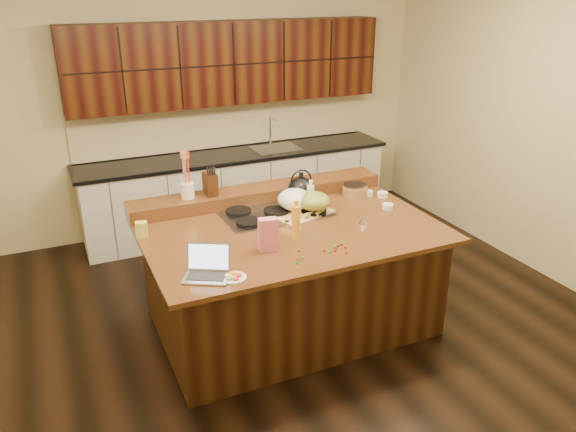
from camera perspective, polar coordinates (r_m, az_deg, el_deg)
name	(u,v)px	position (r m, az deg, el deg)	size (l,w,h in m)	color
room	(291,178)	(4.47, 0.26, 3.92)	(5.52, 5.02, 2.72)	black
island	(290,276)	(4.82, 0.25, -6.09)	(2.40, 1.60, 0.92)	black
back_ledge	(259,193)	(5.20, -2.95, 2.31)	(2.40, 0.30, 0.12)	black
cooktop	(276,213)	(4.87, -1.21, 0.33)	(0.92, 0.52, 0.05)	gray
back_counter	(235,148)	(6.66, -5.39, 6.86)	(3.70, 0.66, 2.40)	silver
kettle	(301,189)	(5.05, 1.33, 2.80)	(0.24, 0.24, 0.21)	black
green_bowl	(314,201)	(4.84, 2.65, 1.54)	(0.28, 0.28, 0.16)	olive
laptop	(207,268)	(3.90, -8.20, -5.21)	(0.38, 0.36, 0.21)	#B7B7BC
oil_bottle	(296,222)	(4.37, 0.82, -0.66)	(0.07, 0.07, 0.27)	gold
vinegar_bottle	(311,199)	(4.87, 2.30, 1.70)	(0.06, 0.06, 0.25)	silver
wooden_tray	(296,202)	(4.88, 0.81, 1.38)	(0.61, 0.52, 0.21)	tan
ramekin_a	(388,206)	(5.07, 10.10, 0.97)	(0.10, 0.10, 0.04)	white
ramekin_b	(383,194)	(5.35, 9.59, 2.17)	(0.10, 0.10, 0.04)	white
ramekin_c	(368,193)	(5.36, 8.09, 2.32)	(0.10, 0.10, 0.04)	white
strainer_bowl	(355,191)	(5.34, 6.80, 2.56)	(0.24, 0.24, 0.09)	#996B3F
kitchen_timer	(363,220)	(4.71, 7.67, -0.43)	(0.08, 0.08, 0.07)	silver
pink_bag	(268,234)	(4.18, -2.06, -1.89)	(0.14, 0.07, 0.26)	pink
candy_plate	(233,278)	(3.86, -5.56, -6.26)	(0.18, 0.18, 0.01)	white
package_box	(142,229)	(4.57, -14.65, -1.33)	(0.09, 0.06, 0.13)	#D8CE4C
utensil_crock	(188,190)	(4.97, -10.16, 2.58)	(0.12, 0.12, 0.14)	white
knife_block	(210,184)	(5.01, -7.90, 3.23)	(0.10, 0.16, 0.19)	black
gumdrop_0	(299,250)	(4.21, 1.15, -3.50)	(0.02, 0.02, 0.02)	red
gumdrop_1	(303,258)	(4.10, 1.49, -4.26)	(0.02, 0.02, 0.02)	#198C26
gumdrop_2	(346,253)	(4.19, 5.92, -3.73)	(0.02, 0.02, 0.02)	red
gumdrop_3	(342,244)	(4.32, 5.47, -2.86)	(0.02, 0.02, 0.02)	#198C26
gumdrop_4	(324,251)	(4.21, 3.73, -3.54)	(0.02, 0.02, 0.02)	red
gumdrop_5	(330,252)	(4.19, 4.26, -3.68)	(0.02, 0.02, 0.02)	#198C26
gumdrop_6	(335,250)	(4.22, 4.82, -3.48)	(0.02, 0.02, 0.02)	red
gumdrop_7	(299,250)	(4.21, 1.08, -3.48)	(0.02, 0.02, 0.02)	#198C26
gumdrop_8	(345,247)	(4.28, 5.86, -3.18)	(0.02, 0.02, 0.02)	red
gumdrop_9	(335,247)	(4.28, 4.81, -3.13)	(0.02, 0.02, 0.02)	#198C26
gumdrop_10	(297,259)	(4.08, 0.96, -4.41)	(0.02, 0.02, 0.02)	red
gumdrop_11	(297,263)	(4.03, 0.94, -4.77)	(0.02, 0.02, 0.02)	#198C26
gumdrop_12	(338,246)	(4.30, 5.11, -3.01)	(0.02, 0.02, 0.02)	red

